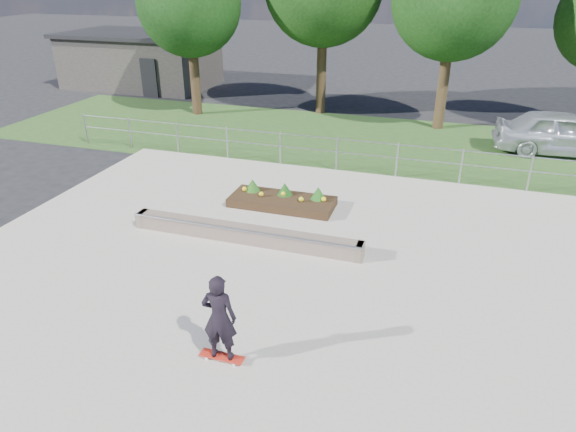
# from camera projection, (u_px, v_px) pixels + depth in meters

# --- Properties ---
(ground) EXTENTS (120.00, 120.00, 0.00)m
(ground) POSITION_uv_depth(u_px,v_px,m) (258.00, 289.00, 11.05)
(ground) COLOR black
(ground) RESTS_ON ground
(grass_verge) EXTENTS (30.00, 8.00, 0.02)m
(grass_verge) POSITION_uv_depth(u_px,v_px,m) (356.00, 141.00, 20.47)
(grass_verge) COLOR #27481C
(grass_verge) RESTS_ON ground
(concrete_slab) EXTENTS (15.00, 15.00, 0.06)m
(concrete_slab) POSITION_uv_depth(u_px,v_px,m) (258.00, 288.00, 11.03)
(concrete_slab) COLOR #A39C91
(concrete_slab) RESTS_ON ground
(fence) EXTENTS (20.06, 0.06, 1.20)m
(fence) POSITION_uv_depth(u_px,v_px,m) (337.00, 150.00, 17.14)
(fence) COLOR #999BA2
(fence) RESTS_ON ground
(building) EXTENTS (8.40, 5.40, 3.00)m
(building) POSITION_uv_depth(u_px,v_px,m) (142.00, 59.00, 29.67)
(building) COLOR #2F2C2A
(building) RESTS_ON ground
(tree_far_left) EXTENTS (4.55, 4.55, 7.15)m
(tree_far_left) POSITION_uv_depth(u_px,v_px,m) (189.00, 4.00, 22.28)
(tree_far_left) COLOR #2F1F13
(tree_far_left) RESTS_ON ground
(grind_ledge) EXTENTS (6.00, 0.44, 0.43)m
(grind_ledge) POSITION_uv_depth(u_px,v_px,m) (244.00, 234.00, 12.79)
(grind_ledge) COLOR brown
(grind_ledge) RESTS_ON concrete_slab
(planter_bed) EXTENTS (3.00, 1.20, 0.61)m
(planter_bed) POSITION_uv_depth(u_px,v_px,m) (283.00, 199.00, 14.76)
(planter_bed) COLOR black
(planter_bed) RESTS_ON concrete_slab
(skateboarder) EXTENTS (0.80, 0.46, 1.72)m
(skateboarder) POSITION_uv_depth(u_px,v_px,m) (219.00, 318.00, 8.59)
(skateboarder) COLOR white
(skateboarder) RESTS_ON concrete_slab
(parked_car) EXTENTS (4.84, 2.24, 1.60)m
(parked_car) POSITION_uv_depth(u_px,v_px,m) (562.00, 133.00, 18.79)
(parked_car) COLOR silver
(parked_car) RESTS_ON ground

